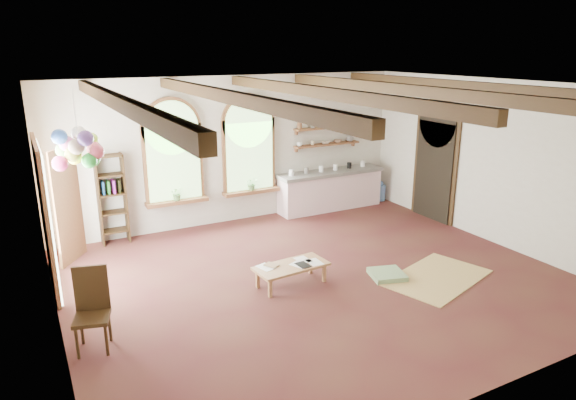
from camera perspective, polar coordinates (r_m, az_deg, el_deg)
floor at (r=8.84m, az=3.19°, el=-8.61°), size 8.00×8.00×0.00m
ceiling_beams at (r=8.02m, az=3.55°, el=11.85°), size 6.20×6.80×0.18m
window_left at (r=10.83m, az=-12.64°, el=4.86°), size 1.30×0.28×2.20m
window_right at (r=11.38m, az=-4.35°, el=5.78°), size 1.30×0.28×2.20m
left_doorway at (r=9.01m, az=-25.30°, el=-1.89°), size 0.10×1.90×2.50m
right_doorway at (r=11.93m, az=15.92°, el=3.08°), size 0.10×1.30×2.40m
kitchen_counter at (r=12.37m, az=4.69°, el=1.16°), size 2.68×0.62×0.94m
wall_shelf_lower at (r=12.28m, az=4.36°, el=6.19°), size 1.70×0.24×0.04m
wall_shelf_upper at (r=12.22m, az=4.40°, el=8.04°), size 1.70×0.24×0.04m
wall_clock at (r=12.99m, az=8.94°, el=8.17°), size 0.32×0.04×0.32m
bookshelf at (r=10.64m, az=-18.97°, el=0.08°), size 0.53×0.32×1.80m
coffee_table at (r=8.46m, az=0.37°, el=-7.49°), size 1.26×0.65×0.35m
side_chair at (r=7.24m, az=-20.82°, el=-13.03°), size 0.53×0.53×1.09m
floor_mat at (r=9.17m, az=16.20°, el=-8.27°), size 2.12×1.66×0.02m
floor_cushion at (r=8.98m, az=10.96°, el=-8.15°), size 0.68×0.68×0.09m
water_jug_a at (r=12.86m, az=7.68°, el=0.75°), size 0.33×0.33×0.65m
water_jug_b at (r=13.30m, az=10.20°, el=0.90°), size 0.26×0.26×0.51m
balloon_cluster at (r=8.15m, az=-22.22°, el=5.28°), size 0.74×0.79×1.14m
table_book at (r=8.36m, az=-2.18°, el=-7.43°), size 0.26×0.29×0.02m
tablet at (r=8.44m, az=1.68°, el=-7.23°), size 0.19×0.27×0.01m
potted_plant_left at (r=10.91m, az=-12.23°, el=0.74°), size 0.27×0.23×0.30m
potted_plant_right at (r=11.46m, az=-4.05°, el=1.85°), size 0.27×0.23×0.30m
shelf_cup_a at (r=11.89m, az=1.29°, el=6.23°), size 0.12×0.10×0.10m
shelf_cup_b at (r=12.06m, az=2.75°, el=6.35°), size 0.10×0.10×0.09m
shelf_bowl_a at (r=12.25m, az=4.16°, el=6.39°), size 0.22×0.22×0.05m
shelf_bowl_b at (r=12.43m, az=5.54°, el=6.53°), size 0.20×0.20×0.06m
shelf_vase at (r=12.62m, az=6.88°, el=6.93°), size 0.18×0.18×0.19m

